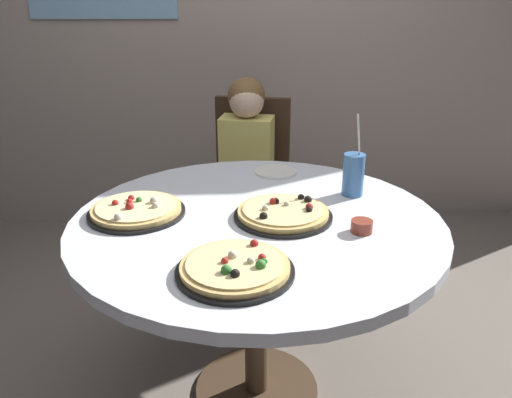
% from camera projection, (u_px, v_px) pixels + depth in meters
% --- Properties ---
extents(ground_plane, '(8.00, 8.00, 0.00)m').
position_uv_depth(ground_plane, '(257.00, 390.00, 2.02)').
color(ground_plane, slate).
extents(dining_table, '(1.27, 1.27, 0.75)m').
position_uv_depth(dining_table, '(257.00, 242.00, 1.77)').
color(dining_table, silver).
rests_on(dining_table, ground_plane).
extents(chair_wooden, '(0.48, 0.48, 0.95)m').
position_uv_depth(chair_wooden, '(250.00, 178.00, 2.74)').
color(chair_wooden, '#382619').
rests_on(chair_wooden, ground_plane).
extents(diner_child, '(0.33, 0.43, 1.08)m').
position_uv_depth(diner_child, '(245.00, 199.00, 2.59)').
color(diner_child, '#3F4766').
rests_on(diner_child, ground_plane).
extents(pizza_veggie, '(0.34, 0.34, 0.05)m').
position_uv_depth(pizza_veggie, '(283.00, 212.00, 1.74)').
color(pizza_veggie, black).
rests_on(pizza_veggie, dining_table).
extents(pizza_cheese, '(0.33, 0.33, 0.05)m').
position_uv_depth(pizza_cheese, '(235.00, 268.00, 1.39)').
color(pizza_cheese, black).
rests_on(pizza_cheese, dining_table).
extents(pizza_pepperoni, '(0.34, 0.34, 0.05)m').
position_uv_depth(pizza_pepperoni, '(136.00, 210.00, 1.76)').
color(pizza_pepperoni, black).
rests_on(pizza_pepperoni, dining_table).
extents(soda_cup, '(0.08, 0.08, 0.31)m').
position_uv_depth(soda_cup, '(353.00, 174.00, 1.90)').
color(soda_cup, '#3F72B2').
rests_on(soda_cup, dining_table).
extents(sauce_bowl, '(0.07, 0.07, 0.04)m').
position_uv_depth(sauce_bowl, '(362.00, 226.00, 1.63)').
color(sauce_bowl, brown).
rests_on(sauce_bowl, dining_table).
extents(plate_small, '(0.18, 0.18, 0.01)m').
position_uv_depth(plate_small, '(275.00, 172.00, 2.16)').
color(plate_small, white).
rests_on(plate_small, dining_table).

